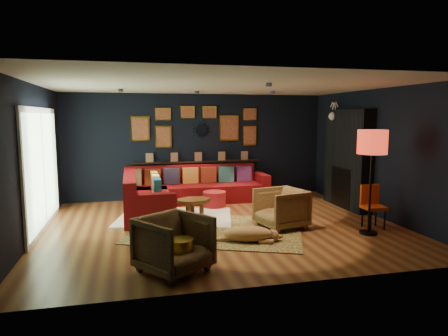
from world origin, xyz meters
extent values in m
plane|color=brown|center=(0.00, 0.00, 0.00)|extent=(6.50, 6.50, 0.00)
plane|color=black|center=(0.00, 2.75, 1.30)|extent=(6.50, 0.00, 6.50)
plane|color=black|center=(0.00, -2.75, 1.30)|extent=(6.50, 0.00, 6.50)
plane|color=black|center=(-3.25, 0.00, 1.30)|extent=(0.00, 5.50, 5.50)
plane|color=black|center=(3.25, 0.00, 1.30)|extent=(0.00, 5.50, 5.50)
plane|color=beige|center=(0.00, 0.00, 2.60)|extent=(6.50, 6.50, 0.00)
cube|color=maroon|center=(-0.20, 2.25, 0.21)|extent=(3.20, 0.95, 0.42)
cube|color=maroon|center=(-0.20, 2.60, 0.63)|extent=(3.20, 0.24, 0.46)
cube|color=maroon|center=(1.50, 2.25, 0.32)|extent=(0.22, 0.95, 0.64)
cube|color=maroon|center=(-1.32, 1.15, 0.21)|extent=(0.95, 2.20, 0.42)
cube|color=maroon|center=(-1.68, 1.15, 0.63)|extent=(0.24, 2.20, 0.46)
cube|color=maroon|center=(-1.32, 0.15, 0.32)|extent=(0.95, 0.22, 0.64)
cube|color=tan|center=(-1.60, 2.40, 0.62)|extent=(0.38, 0.14, 0.38)
cube|color=maroon|center=(-1.15, 2.40, 0.62)|extent=(0.38, 0.14, 0.38)
cube|color=#2A2741|center=(-0.70, 2.40, 0.62)|extent=(0.38, 0.14, 0.38)
cube|color=#C88032|center=(-0.25, 2.40, 0.62)|extent=(0.38, 0.14, 0.38)
cube|color=maroon|center=(0.20, 2.40, 0.62)|extent=(0.38, 0.14, 0.38)
cube|color=#28575D|center=(0.65, 2.40, 0.62)|extent=(0.38, 0.14, 0.38)
cube|color=#59275B|center=(1.10, 2.40, 0.62)|extent=(0.38, 0.14, 0.38)
cube|color=gold|center=(-1.15, 1.85, 0.62)|extent=(0.14, 0.38, 0.38)
cube|color=#F3F1BA|center=(-1.15, 1.35, 0.62)|extent=(0.14, 0.38, 0.38)
cube|color=#1B616F|center=(-1.15, 0.85, 0.62)|extent=(0.14, 0.38, 0.38)
cube|color=black|center=(0.00, 2.68, 0.92)|extent=(3.20, 0.12, 0.04)
cube|color=gold|center=(-1.40, 2.72, 1.75)|extent=(0.45, 0.03, 0.60)
cube|color=#B0613A|center=(-1.40, 2.70, 1.75)|extent=(0.38, 0.01, 0.51)
cube|color=gold|center=(-0.85, 2.72, 1.55)|extent=(0.40, 0.03, 0.55)
cube|color=#B0613A|center=(-0.85, 2.70, 1.55)|extent=(0.34, 0.01, 0.47)
cube|color=gold|center=(-0.85, 2.72, 2.10)|extent=(0.38, 0.03, 0.30)
cube|color=#B0613A|center=(-0.85, 2.70, 2.10)|extent=(0.32, 0.01, 0.25)
cube|color=gold|center=(0.80, 2.72, 1.75)|extent=(0.50, 0.03, 0.65)
cube|color=#B0613A|center=(0.80, 2.70, 1.75)|extent=(0.42, 0.01, 0.55)
cube|color=gold|center=(1.35, 2.72, 1.55)|extent=(0.35, 0.03, 0.50)
cube|color=#B0613A|center=(1.35, 2.70, 1.55)|extent=(0.30, 0.01, 0.42)
cube|color=gold|center=(1.35, 2.72, 2.10)|extent=(0.35, 0.03, 0.30)
cube|color=#B0613A|center=(1.35, 2.70, 2.10)|extent=(0.30, 0.01, 0.25)
cube|color=gold|center=(-0.25, 2.72, 2.15)|extent=(0.35, 0.03, 0.30)
cube|color=#B0613A|center=(-0.25, 2.70, 2.15)|extent=(0.30, 0.01, 0.25)
cube|color=gold|center=(0.30, 2.72, 2.15)|extent=(0.35, 0.03, 0.30)
cube|color=#B0613A|center=(0.30, 2.70, 2.15)|extent=(0.30, 0.01, 0.25)
cylinder|color=silver|center=(0.10, 2.72, 1.70)|extent=(0.28, 0.03, 0.28)
cone|color=gold|center=(0.32, 2.72, 1.70)|extent=(0.03, 0.16, 0.03)
cone|color=gold|center=(0.30, 2.72, 1.78)|extent=(0.04, 0.16, 0.04)
cone|color=gold|center=(0.26, 2.72, 1.86)|extent=(0.04, 0.16, 0.04)
cone|color=gold|center=(0.18, 2.72, 1.90)|extent=(0.04, 0.16, 0.04)
cone|color=gold|center=(0.10, 2.72, 1.92)|extent=(0.03, 0.16, 0.03)
cone|color=gold|center=(0.02, 2.72, 1.90)|extent=(0.04, 0.16, 0.04)
cone|color=gold|center=(-0.06, 2.72, 1.86)|extent=(0.04, 0.16, 0.04)
cone|color=gold|center=(-0.10, 2.72, 1.78)|extent=(0.04, 0.16, 0.04)
cone|color=gold|center=(-0.12, 2.72, 1.70)|extent=(0.03, 0.16, 0.03)
cone|color=gold|center=(-0.10, 2.72, 1.62)|extent=(0.04, 0.16, 0.04)
cone|color=gold|center=(-0.06, 2.72, 1.54)|extent=(0.04, 0.16, 0.04)
cone|color=gold|center=(0.02, 2.72, 1.50)|extent=(0.04, 0.16, 0.04)
cone|color=gold|center=(0.10, 2.72, 1.48)|extent=(0.03, 0.16, 0.03)
cone|color=gold|center=(0.18, 2.72, 1.50)|extent=(0.04, 0.16, 0.04)
cone|color=gold|center=(0.26, 2.72, 1.54)|extent=(0.04, 0.16, 0.04)
cone|color=gold|center=(0.30, 2.72, 1.62)|extent=(0.04, 0.16, 0.04)
cube|color=black|center=(3.10, 0.90, 1.10)|extent=(0.30, 1.60, 2.20)
cube|color=black|center=(3.04, 0.90, 0.45)|extent=(0.20, 0.80, 0.90)
cone|color=white|center=(3.19, 1.40, 2.05)|extent=(0.35, 0.28, 0.28)
sphere|color=white|center=(2.97, 1.40, 2.05)|extent=(0.20, 0.20, 0.20)
cylinder|color=white|center=(2.99, 1.34, 2.22)|extent=(0.02, 0.10, 0.28)
cylinder|color=white|center=(2.99, 1.46, 2.22)|extent=(0.02, 0.10, 0.28)
cube|color=white|center=(-3.22, 0.60, 1.10)|extent=(0.04, 2.80, 2.20)
cube|color=#BEE6AF|center=(-3.20, 0.60, 1.10)|extent=(0.01, 2.60, 2.00)
cube|color=white|center=(-3.19, 0.60, 1.10)|extent=(0.02, 0.06, 2.00)
cylinder|color=black|center=(-1.80, 1.20, 2.56)|extent=(0.10, 0.10, 0.06)
cylinder|color=black|center=(-0.20, 1.60, 2.56)|extent=(0.10, 0.10, 0.06)
cylinder|color=black|center=(1.40, 1.20, 2.56)|extent=(0.10, 0.10, 0.06)
cylinder|color=black|center=(0.60, -0.80, 2.56)|extent=(0.10, 0.10, 0.06)
cube|color=white|center=(-0.80, 0.79, 0.02)|extent=(2.56, 2.10, 0.03)
cube|color=tan|center=(-0.16, -0.30, 0.01)|extent=(3.54, 3.08, 0.02)
cylinder|color=brown|center=(-0.57, 0.55, 0.18)|extent=(0.09, 0.09, 0.29)
cylinder|color=brown|center=(-0.30, 0.55, 0.18)|extent=(0.09, 0.09, 0.29)
cylinder|color=brown|center=(-0.44, 0.87, 0.18)|extent=(0.09, 0.09, 0.29)
cylinder|color=#A71B22|center=(0.16, 1.50, 0.20)|extent=(0.52, 0.52, 0.34)
imported|color=tan|center=(-1.13, -2.05, 0.42)|extent=(1.10, 1.08, 0.83)
imported|color=tan|center=(1.02, -0.39, 0.40)|extent=(0.90, 0.94, 0.81)
cylinder|color=gold|center=(-1.04, -2.06, 0.22)|extent=(0.36, 0.36, 0.44)
cylinder|color=black|center=(2.52, -0.94, 0.19)|extent=(0.03, 0.03, 0.39)
cylinder|color=black|center=(2.80, -0.95, 0.19)|extent=(0.03, 0.03, 0.39)
cylinder|color=black|center=(2.52, -0.66, 0.19)|extent=(0.03, 0.03, 0.39)
cylinder|color=black|center=(2.80, -0.67, 0.19)|extent=(0.03, 0.03, 0.39)
cube|color=#E05213|center=(2.66, -0.80, 0.39)|extent=(0.38, 0.38, 0.06)
cube|color=#E05213|center=(2.66, -0.65, 0.61)|extent=(0.37, 0.06, 0.37)
cylinder|color=black|center=(2.37, -1.10, 0.02)|extent=(0.30, 0.30, 0.04)
cylinder|color=black|center=(2.37, -1.10, 0.77)|extent=(0.04, 0.04, 1.46)
cylinder|color=#B12412|center=(2.37, -1.10, 1.61)|extent=(0.50, 0.50, 0.41)
camera|label=1|loc=(-1.65, -7.12, 2.03)|focal=32.00mm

